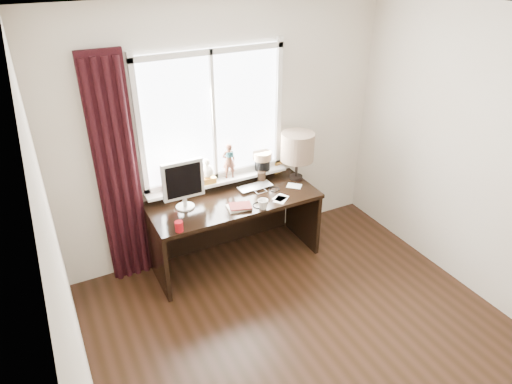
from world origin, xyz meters
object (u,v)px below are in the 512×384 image
desk (231,215)px  monitor (183,182)px  mug (263,204)px  laptop (255,187)px  table_lamp (297,147)px  red_cup (179,226)px

desk → monitor: monitor is taller
monitor → mug: bearing=-28.7°
laptop → mug: bearing=-108.5°
laptop → desk: bearing=178.4°
laptop → table_lamp: (0.50, -0.00, 0.35)m
laptop → monitor: size_ratio=0.74×
desk → red_cup: bearing=-149.5°
red_cup → desk: (0.67, 0.40, -0.29)m
mug → laptop: bearing=73.1°
monitor → table_lamp: bearing=1.6°
red_cup → desk: bearing=30.5°
mug → desk: (-0.17, 0.40, -0.29)m
mug → red_cup: (-0.84, 0.00, -0.00)m
mug → red_cup: 0.84m
mug → desk: 0.52m
laptop → table_lamp: bearing=-1.8°
table_lamp → laptop: bearing=179.8°
mug → table_lamp: size_ratio=0.20×
red_cup → monitor: size_ratio=0.20×
mug → monitor: (-0.66, 0.36, 0.23)m
mug → monitor: bearing=151.3°
red_cup → monitor: monitor is taller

